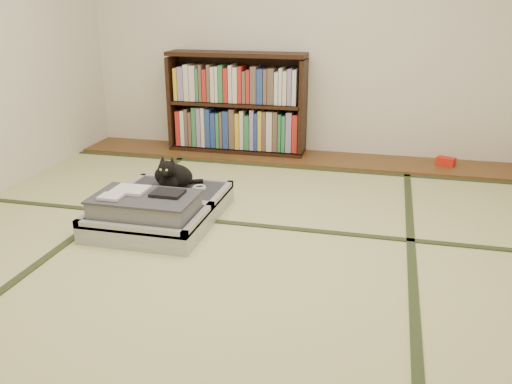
# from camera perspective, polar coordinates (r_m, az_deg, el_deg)

# --- Properties ---
(floor) EXTENTS (4.50, 4.50, 0.00)m
(floor) POSITION_cam_1_polar(r_m,az_deg,el_deg) (3.15, -2.42, -6.31)
(floor) COLOR #CDCC88
(floor) RESTS_ON ground
(wood_strip) EXTENTS (4.00, 0.50, 0.02)m
(wood_strip) POSITION_cam_1_polar(r_m,az_deg,el_deg) (4.97, 4.01, 3.68)
(wood_strip) COLOR brown
(wood_strip) RESTS_ON ground
(red_item) EXTENTS (0.17, 0.14, 0.07)m
(red_item) POSITION_cam_1_polar(r_m,az_deg,el_deg) (4.95, 19.36, 3.06)
(red_item) COLOR red
(red_item) RESTS_ON wood_strip
(tatami_borders) EXTENTS (4.00, 4.50, 0.01)m
(tatami_borders) POSITION_cam_1_polar(r_m,az_deg,el_deg) (3.58, -0.22, -2.89)
(tatami_borders) COLOR #2D381E
(tatami_borders) RESTS_ON ground
(bookcase) EXTENTS (1.27, 0.29, 0.92)m
(bookcase) POSITION_cam_1_polar(r_m,az_deg,el_deg) (5.06, -2.04, 9.13)
(bookcase) COLOR black
(bookcase) RESTS_ON wood_strip
(suitcase) EXTENTS (0.71, 0.95, 0.28)m
(suitcase) POSITION_cam_1_polar(r_m,az_deg,el_deg) (3.55, -10.22, -1.76)
(suitcase) COLOR #B7B8BC
(suitcase) RESTS_ON floor
(cat) EXTENTS (0.32, 0.32, 0.25)m
(cat) POSITION_cam_1_polar(r_m,az_deg,el_deg) (3.77, -8.81, 1.72)
(cat) COLOR black
(cat) RESTS_ON suitcase
(cable_coil) EXTENTS (0.10, 0.10, 0.02)m
(cable_coil) POSITION_cam_1_polar(r_m,az_deg,el_deg) (3.77, -6.00, 0.48)
(cable_coil) COLOR white
(cable_coil) RESTS_ON suitcase
(hanger) EXTENTS (0.38, 0.21, 0.01)m
(hanger) POSITION_cam_1_polar(r_m,az_deg,el_deg) (3.65, -15.88, -3.18)
(hanger) COLOR black
(hanger) RESTS_ON floor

